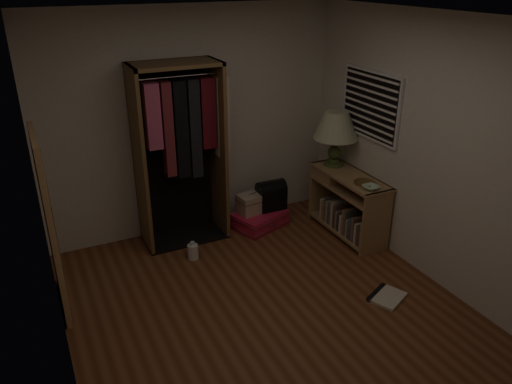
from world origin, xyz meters
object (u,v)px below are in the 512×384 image
pink_suitcase (260,219)px  black_bag (271,194)px  open_wardrobe (182,138)px  table_lamp (336,126)px  floor_mirror (50,225)px  console_bookshelf (347,201)px  train_case (252,203)px  white_jug (193,251)px

pink_suitcase → black_bag: (0.17, 0.03, 0.29)m
open_wardrobe → table_lamp: (1.74, -0.42, 0.02)m
pink_suitcase → black_bag: 0.34m
floor_mirror → console_bookshelf: bearing=0.6°
console_bookshelf → train_case: size_ratio=2.97×
black_bag → table_lamp: 1.14m
table_lamp → white_jug: table_lamp is taller
console_bookshelf → table_lamp: table_lamp is taller
floor_mirror → black_bag: (2.54, 0.63, -0.47)m
black_bag → white_jug: size_ratio=1.81×
console_bookshelf → train_case: (-0.95, 0.62, -0.09)m
open_wardrobe → black_bag: open_wardrobe is taller
train_case → open_wardrobe: bearing=163.3°
pink_suitcase → train_case: 0.24m
open_wardrobe → train_case: size_ratio=5.44×
console_bookshelf → floor_mirror: size_ratio=0.66×
console_bookshelf → floor_mirror: bearing=-179.4°
train_case → table_lamp: (0.95, -0.30, 0.92)m
console_bookshelf → table_lamp: bearing=89.7°
pink_suitcase → table_lamp: 1.46m
train_case → white_jug: (-0.91, -0.40, -0.23)m
open_wardrobe → train_case: (0.79, -0.12, -0.90)m
console_bookshelf → black_bag: console_bookshelf is taller
open_wardrobe → pink_suitcase: 1.43m
floor_mirror → pink_suitcase: size_ratio=2.27×
console_bookshelf → floor_mirror: 3.27m
open_wardrobe → black_bag: bearing=-7.2°
open_wardrobe → table_lamp: open_wardrobe is taller
black_bag → white_jug: 1.27m
open_wardrobe → white_jug: (-0.12, -0.52, -1.13)m
console_bookshelf → table_lamp: size_ratio=1.69×
console_bookshelf → pink_suitcase: size_ratio=1.49×
black_bag → white_jug: black_bag is taller
open_wardrobe → pink_suitcase: size_ratio=2.73×
open_wardrobe → black_bag: size_ratio=5.51×
open_wardrobe → table_lamp: size_ratio=3.08×
table_lamp → black_bag: bearing=157.9°
open_wardrobe → floor_mirror: 1.72m
console_bookshelf → open_wardrobe: 2.06m
open_wardrobe → black_bag: 1.34m
open_wardrobe → white_jug: size_ratio=9.97×
black_bag → open_wardrobe: bearing=173.3°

